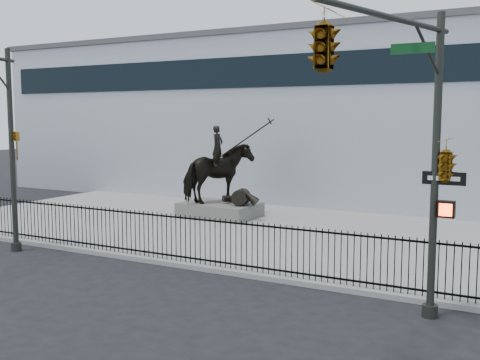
% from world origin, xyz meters
% --- Properties ---
extents(ground, '(120.00, 120.00, 0.00)m').
position_xyz_m(ground, '(0.00, 0.00, 0.00)').
color(ground, black).
rests_on(ground, ground).
extents(plaza, '(30.00, 12.00, 0.15)m').
position_xyz_m(plaza, '(0.00, 7.00, 0.07)').
color(plaza, gray).
rests_on(plaza, ground).
extents(building, '(44.00, 14.00, 9.00)m').
position_xyz_m(building, '(0.00, 20.00, 4.50)').
color(building, silver).
rests_on(building, ground).
extents(picket_fence, '(22.10, 0.10, 1.50)m').
position_xyz_m(picket_fence, '(0.00, 1.25, 0.90)').
color(picket_fence, black).
rests_on(picket_fence, plaza).
extents(statue_plinth, '(3.49, 2.47, 0.64)m').
position_xyz_m(statue_plinth, '(-3.69, 8.77, 0.47)').
color(statue_plinth, '#5F5C57').
rests_on(statue_plinth, plaza).
extents(equestrian_statue, '(4.37, 2.78, 3.70)m').
position_xyz_m(equestrian_statue, '(-3.63, 8.77, 2.13)').
color(equestrian_statue, black).
rests_on(equestrian_statue, statue_plinth).
extents(traffic_signal_right, '(2.17, 6.86, 7.00)m').
position_xyz_m(traffic_signal_right, '(6.47, -2.00, 4.85)').
color(traffic_signal_right, '#272A25').
rests_on(traffic_signal_right, ground).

